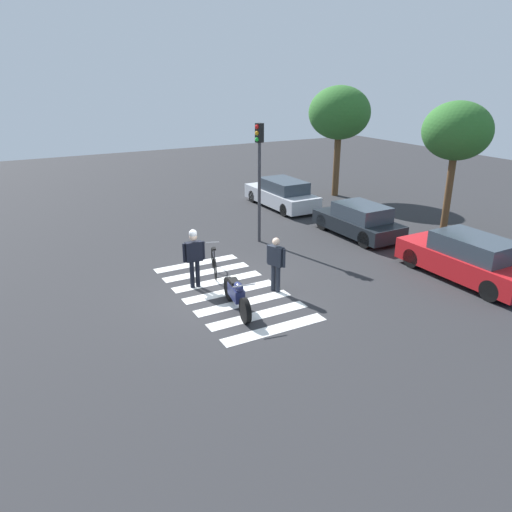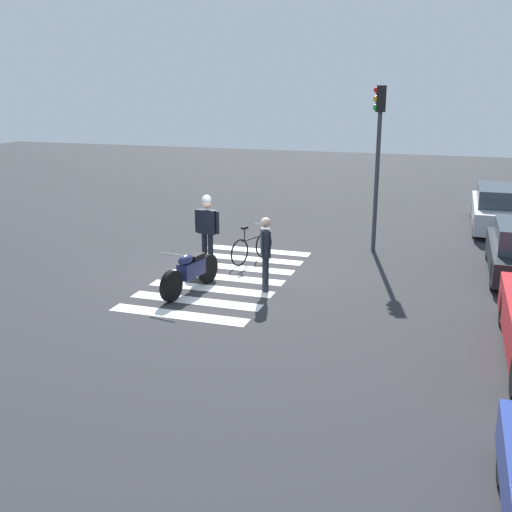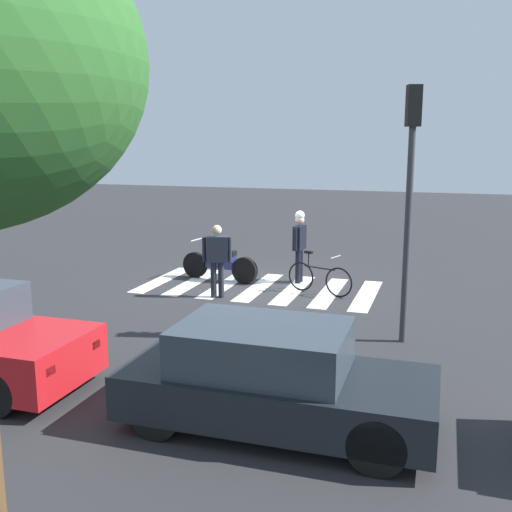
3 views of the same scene
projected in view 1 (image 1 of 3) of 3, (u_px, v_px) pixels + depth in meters
ground_plane at (230, 292)px, 14.98m from camera, size 60.00×60.00×0.00m
police_motorcycle at (237, 295)px, 13.65m from camera, size 2.21×0.67×1.07m
leaning_bicycle at (214, 262)px, 16.22m from camera, size 1.69×0.67×1.02m
officer_on_foot at (276, 261)px, 14.68m from camera, size 0.65×0.37×1.73m
officer_by_motorcycle at (194, 254)px, 14.93m from camera, size 0.25×0.70×1.89m
crosswalk_stripes at (230, 291)px, 14.98m from camera, size 5.85×3.03×0.01m
car_silver_sedan at (282, 194)px, 24.25m from camera, size 4.59×1.73×1.42m
car_black_suv at (359, 221)px, 19.93m from camera, size 3.99×1.72×1.36m
car_red_convertible at (467, 259)px, 15.67m from camera, size 4.53×1.73×1.49m
traffic_light_pole at (259, 165)px, 18.42m from camera, size 0.30×0.35×4.59m
street_tree_near at (339, 113)px, 25.39m from camera, size 3.22×3.22×5.77m
street_tree_mid at (457, 132)px, 19.29m from camera, size 2.72×2.72×5.33m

